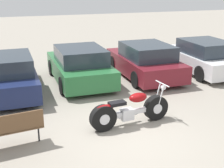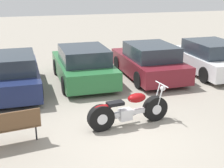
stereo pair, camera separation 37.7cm
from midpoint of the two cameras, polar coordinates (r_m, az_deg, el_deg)
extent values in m
plane|color=gray|center=(7.98, 4.16, -9.31)|extent=(60.00, 60.00, 0.00)
cylinder|color=black|center=(8.74, 9.09, -4.45)|extent=(0.72, 0.28, 0.70)
cylinder|color=silver|center=(8.74, 9.09, -4.45)|extent=(0.30, 0.25, 0.28)
cylinder|color=black|center=(8.04, -0.68, -6.25)|extent=(0.72, 0.28, 0.70)
cylinder|color=silver|center=(8.04, -0.68, -6.25)|extent=(0.30, 0.25, 0.28)
cube|color=silver|center=(8.35, 4.42, -5.22)|extent=(1.23, 0.26, 0.12)
cube|color=silver|center=(8.32, 3.73, -5.57)|extent=(0.37, 0.28, 0.30)
ellipsoid|color=maroon|center=(8.31, 5.84, -2.55)|extent=(0.55, 0.36, 0.25)
cube|color=black|center=(8.06, 1.94, -3.58)|extent=(0.47, 0.29, 0.09)
ellipsoid|color=maroon|center=(7.96, -0.36, -4.48)|extent=(0.50, 0.26, 0.20)
cylinder|color=silver|center=(8.59, 10.03, -2.46)|extent=(0.22, 0.06, 0.69)
cylinder|color=silver|center=(8.73, 9.39, -2.08)|extent=(0.22, 0.06, 0.69)
cylinder|color=silver|center=(8.59, 10.33, -0.06)|extent=(0.11, 0.62, 0.03)
sphere|color=silver|center=(8.65, 10.51, -0.78)|extent=(0.15, 0.15, 0.15)
cylinder|color=silver|center=(8.38, 1.91, -6.12)|extent=(1.23, 0.23, 0.08)
cube|color=#19234C|center=(11.37, -17.08, 1.09)|extent=(1.88, 4.06, 0.65)
cube|color=#28333D|center=(10.98, -17.36, 3.73)|extent=(1.65, 2.11, 0.55)
cylinder|color=black|center=(12.64, -13.05, 2.28)|extent=(0.20, 0.63, 0.63)
cylinder|color=black|center=(10.24, -12.06, -1.41)|extent=(0.20, 0.63, 0.63)
cube|color=#286B38|center=(12.04, -4.45, 2.79)|extent=(1.88, 4.06, 0.65)
cube|color=#28333D|center=(11.66, -4.27, 5.33)|extent=(1.65, 2.11, 0.55)
cylinder|color=black|center=(13.15, -9.34, 3.12)|extent=(0.20, 0.63, 0.63)
cylinder|color=black|center=(13.46, -1.91, 3.71)|extent=(0.20, 0.63, 0.63)
cylinder|color=black|center=(10.75, -7.58, -0.20)|extent=(0.20, 0.63, 0.63)
cylinder|color=black|center=(11.14, 1.37, 0.60)|extent=(0.20, 0.63, 0.63)
cube|color=maroon|center=(12.68, 7.47, 3.49)|extent=(1.88, 4.06, 0.65)
cube|color=#28333D|center=(12.33, 8.04, 5.91)|extent=(1.65, 2.11, 0.55)
cylinder|color=black|center=(13.55, 1.90, 3.81)|extent=(0.20, 0.63, 0.63)
cylinder|color=black|center=(14.19, 8.67, 4.27)|extent=(0.20, 0.63, 0.63)
cylinder|color=black|center=(11.28, 5.90, 0.75)|extent=(0.20, 0.63, 0.63)
cylinder|color=black|center=(12.04, 13.67, 1.44)|extent=(0.20, 0.63, 0.63)
cube|color=white|center=(13.85, 17.76, 4.02)|extent=(1.88, 4.06, 0.65)
cube|color=#28333D|center=(13.52, 18.57, 6.23)|extent=(1.65, 2.11, 0.55)
cylinder|color=black|center=(14.48, 12.05, 4.36)|extent=(0.20, 0.63, 0.63)
cylinder|color=black|center=(15.38, 17.85, 4.68)|extent=(0.20, 0.63, 0.63)
cylinder|color=black|center=(12.40, 17.49, 1.60)|extent=(0.20, 0.63, 0.63)
cube|color=brown|center=(7.65, -17.80, -7.72)|extent=(1.68, 0.62, 0.05)
cube|color=brown|center=(7.39, -17.79, -6.75)|extent=(1.63, 0.26, 0.44)
cylinder|color=black|center=(7.83, -12.37, -8.44)|extent=(0.04, 0.04, 0.45)
camera|label=1|loc=(0.19, -88.81, 0.39)|focal=50.00mm
camera|label=2|loc=(0.19, 91.19, -0.39)|focal=50.00mm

